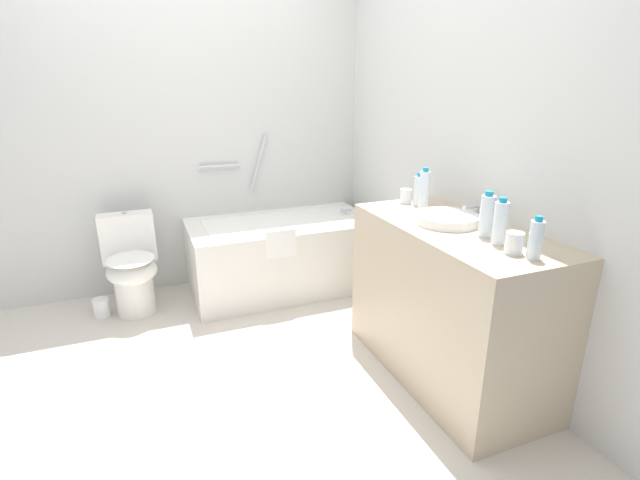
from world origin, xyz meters
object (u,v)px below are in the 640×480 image
toilet (132,267)px  water_bottle_0 (536,239)px  sink_faucet (477,213)px  water_bottle_3 (424,191)px  water_bottle_1 (500,223)px  drinking_glass_0 (406,196)px  bathtub (282,252)px  toilet_paper_roll (101,308)px  drinking_glass_1 (514,243)px  sink_basin (447,219)px  water_bottle_4 (420,190)px  water_bottle_2 (487,216)px

toilet → water_bottle_0: bearing=38.1°
sink_faucet → water_bottle_3: water_bottle_3 is taller
sink_faucet → water_bottle_1: water_bottle_1 is taller
water_bottle_0 → drinking_glass_0: bearing=89.7°
bathtub → toilet_paper_roll: bathtub is taller
drinking_glass_0 → drinking_glass_1: 0.94m
drinking_glass_0 → toilet: bearing=149.6°
sink_basin → drinking_glass_0: 0.46m
drinking_glass_1 → water_bottle_0: bearing=-69.8°
water_bottle_1 → water_bottle_3: size_ratio=0.88×
water_bottle_4 → drinking_glass_0: size_ratio=2.24×
water_bottle_1 → water_bottle_3: bearing=88.9°
water_bottle_2 → water_bottle_4: (0.04, 0.63, -0.01)m
sink_basin → water_bottle_0: 0.57m
drinking_glass_0 → sink_basin: bearing=-93.3°
drinking_glass_1 → toilet_paper_roll: (-1.83, 1.88, -0.86)m
sink_basin → water_bottle_4: size_ratio=1.69×
drinking_glass_0 → drinking_glass_1: bearing=-92.2°
water_bottle_3 → drinking_glass_1: size_ratio=2.61×
drinking_glass_0 → drinking_glass_1: (-0.04, -0.94, 0.00)m
water_bottle_1 → water_bottle_2: (0.02, 0.11, 0.00)m
bathtub → sink_basin: bearing=-70.7°
drinking_glass_0 → water_bottle_0: bearing=-90.3°
water_bottle_2 → drinking_glass_0: (-0.01, 0.70, -0.06)m
toilet → water_bottle_3: (1.63, -1.14, 0.66)m
toilet → water_bottle_4: (1.68, -1.03, 0.63)m
water_bottle_4 → bathtub: bearing=119.2°
bathtub → water_bottle_3: 1.42m
sink_faucet → drinking_glass_0: drinking_glass_0 is taller
sink_faucet → water_bottle_3: bearing=121.3°
water_bottle_1 → water_bottle_3: 0.63m
drinking_glass_0 → water_bottle_2: bearing=-89.2°
toilet → toilet_paper_roll: (-0.23, -0.01, -0.27)m
sink_faucet → drinking_glass_1: (-0.20, -0.48, 0.01)m
water_bottle_3 → drinking_glass_1: 0.76m
bathtub → drinking_glass_0: bathtub is taller
sink_faucet → sink_basin: bearing=180.0°
toilet → drinking_glass_0: drinking_glass_0 is taller
bathtub → sink_faucet: 1.67m
water_bottle_2 → water_bottle_4: water_bottle_2 is taller
water_bottle_1 → toilet_paper_roll: (-1.85, 1.76, -0.91)m
toilet → toilet_paper_roll: toilet is taller
water_bottle_4 → toilet_paper_roll: water_bottle_4 is taller
water_bottle_4 → toilet_paper_roll: (-1.91, 1.01, -0.90)m
toilet → water_bottle_4: bearing=57.3°
bathtub → water_bottle_0: (0.51, -1.97, 0.66)m
sink_faucet → water_bottle_4: water_bottle_4 is taller
sink_faucet → drinking_glass_1: size_ratio=1.59×
water_bottle_0 → water_bottle_3: (0.01, 0.84, 0.03)m
water_bottle_4 → toilet_paper_roll: bearing=152.1°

